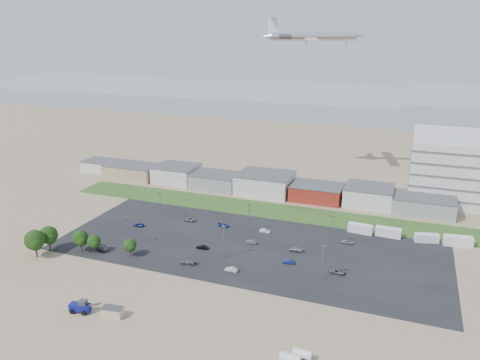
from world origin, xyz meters
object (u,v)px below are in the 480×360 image
at_px(portable_shed, 113,312).
at_px(parked_car_10, 102,249).
at_px(parked_car_6, 224,225).
at_px(parked_car_12, 296,250).
at_px(telehandler, 80,306).
at_px(parked_car_9, 190,220).
at_px(parked_car_5, 139,225).
at_px(box_trailer_a, 360,229).
at_px(airliner, 313,36).
at_px(parked_car_4, 202,247).
at_px(parked_car_0, 337,271).
at_px(parked_car_7, 251,242).
at_px(parked_car_11, 265,231).
at_px(parked_car_3, 188,262).
at_px(storage_tank_nw, 290,359).
at_px(parked_car_1, 289,262).
at_px(parked_car_13, 231,269).
at_px(tree_far_left, 35,242).
at_px(parked_car_8, 348,242).

distance_m(portable_shed, parked_car_10, 37.38).
bearing_deg(parked_car_6, parked_car_12, -103.07).
distance_m(telehandler, parked_car_9, 60.34).
height_order(portable_shed, parked_car_5, portable_shed).
relative_size(box_trailer_a, airliner, 0.18).
bearing_deg(airliner, parked_car_4, -112.34).
xyz_separation_m(parked_car_4, parked_car_6, (-0.51, 18.51, -0.07)).
xyz_separation_m(box_trailer_a, parked_car_0, (-2.72, -30.62, -0.89)).
distance_m(parked_car_7, parked_car_11, 9.83).
xyz_separation_m(box_trailer_a, parked_car_11, (-29.87, -11.05, -0.89)).
bearing_deg(parked_car_0, parked_car_9, -103.81).
bearing_deg(parked_car_10, parked_car_4, -67.42).
relative_size(parked_car_4, parked_car_12, 0.88).
xyz_separation_m(portable_shed, parked_car_3, (4.66, 29.96, -0.58)).
xyz_separation_m(storage_tank_nw, parked_car_4, (-39.02, 41.71, -0.65)).
bearing_deg(parked_car_5, airliner, 150.40).
xyz_separation_m(parked_car_7, parked_car_10, (-41.33, -20.78, 0.04)).
bearing_deg(parked_car_7, parked_car_11, 163.88).
height_order(telehandler, parked_car_1, telehandler).
bearing_deg(parked_car_10, parked_car_13, -87.68).
bearing_deg(parked_car_10, parked_car_7, -63.26).
bearing_deg(parked_car_0, parked_car_12, -117.76).
height_order(parked_car_0, parked_car_7, parked_car_0).
bearing_deg(parked_car_0, parked_car_7, -103.20).
height_order(box_trailer_a, parked_car_4, box_trailer_a).
distance_m(airliner, parked_car_5, 109.14).
relative_size(box_trailer_a, parked_car_7, 2.31).
bearing_deg(portable_shed, parked_car_7, 62.27).
distance_m(parked_car_1, parked_car_12, 8.43).
relative_size(portable_shed, tree_far_left, 0.51).
height_order(portable_shed, telehandler, telehandler).
bearing_deg(airliner, parked_car_1, -94.63).
distance_m(parked_car_3, parked_car_10, 28.74).
bearing_deg(telehandler, parked_car_5, 98.25).
bearing_deg(airliner, portable_shed, -111.66).
height_order(parked_car_11, parked_car_12, parked_car_11).
bearing_deg(parked_car_1, storage_tank_nw, 11.49).
relative_size(box_trailer_a, parked_car_12, 1.91).
bearing_deg(parked_car_12, parked_car_8, 126.38).
relative_size(storage_tank_nw, parked_car_9, 1.00).
bearing_deg(parked_car_1, tree_far_left, -76.55).
height_order(box_trailer_a, parked_car_7, box_trailer_a).
height_order(parked_car_3, parked_car_5, parked_car_3).
relative_size(tree_far_left, parked_car_6, 2.58).
distance_m(portable_shed, parked_car_13, 35.27).
distance_m(box_trailer_a, tree_far_left, 102.58).
height_order(storage_tank_nw, parked_car_0, storage_tank_nw).
bearing_deg(parked_car_4, portable_shed, -10.81).
xyz_separation_m(parked_car_0, parked_car_9, (-55.14, 19.64, -0.03)).
xyz_separation_m(telehandler, parked_car_4, (12.76, 41.54, -1.05)).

